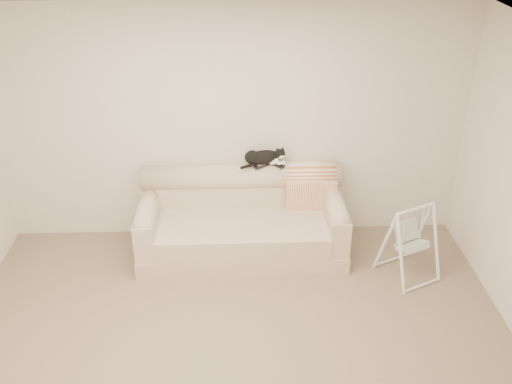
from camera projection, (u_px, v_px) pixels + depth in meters
ground_plane at (236, 354)px, 4.92m from camera, size 5.00×5.00×0.00m
room_shell at (232, 201)px, 4.18m from camera, size 5.04×4.04×2.60m
sofa at (242, 221)px, 6.17m from camera, size 2.20×0.93×0.90m
remote_a at (262, 166)px, 6.09m from camera, size 0.18×0.14×0.03m
remote_b at (277, 165)px, 6.11m from camera, size 0.15×0.15×0.02m
tuxedo_cat at (264, 157)px, 6.08m from camera, size 0.50×0.26×0.20m
throw_blanket at (310, 179)px, 6.21m from camera, size 0.55×0.38×0.58m
baby_swing at (410, 241)px, 5.74m from camera, size 0.66×0.68×0.80m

